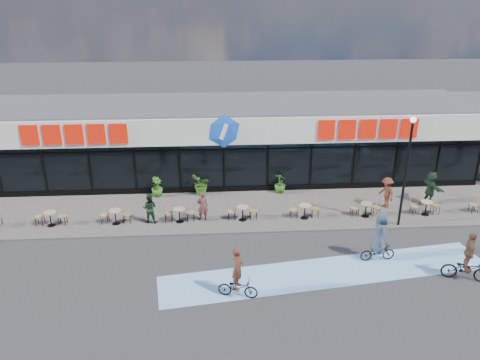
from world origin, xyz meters
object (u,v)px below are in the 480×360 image
object	(u,v)px
potted_plant_right	(280,183)
pedestrian_b	(431,188)
lamp_post	(407,164)
patron_right	(150,208)
patron_left	(203,206)
cyclist_b	(379,240)
potted_plant_mid	(201,185)
potted_plant_left	(157,187)
cyclist_a	(467,263)
pedestrian_a	(387,193)

from	to	relation	value
potted_plant_right	pedestrian_b	xyz separation A→B (m)	(7.95, -1.94, 0.34)
lamp_post	pedestrian_b	world-z (taller)	lamp_post
potted_plant_right	patron_right	world-z (taller)	patron_right
patron_left	cyclist_b	distance (m)	8.69
potted_plant_mid	potted_plant_right	xyz separation A→B (m)	(4.51, 0.03, -0.03)
pedestrian_b	potted_plant_left	bearing A→B (deg)	73.17
potted_plant_left	cyclist_a	world-z (taller)	cyclist_a
potted_plant_mid	pedestrian_a	size ratio (longest dim) A/B	0.71
potted_plant_mid	potted_plant_left	bearing A→B (deg)	-179.41
patron_right	patron_left	bearing A→B (deg)	-169.98
patron_right	cyclist_b	size ratio (longest dim) A/B	0.67
potted_plant_right	lamp_post	bearing A→B (deg)	-39.09
lamp_post	cyclist_b	size ratio (longest dim) A/B	2.38
pedestrian_a	patron_left	bearing A→B (deg)	-100.70
lamp_post	patron_right	world-z (taller)	lamp_post
cyclist_b	pedestrian_a	bearing A→B (deg)	66.80
potted_plant_mid	patron_left	xyz separation A→B (m)	(0.11, -3.13, 0.16)
patron_right	pedestrian_b	world-z (taller)	pedestrian_b
potted_plant_right	patron_left	distance (m)	5.42
cyclist_a	cyclist_b	world-z (taller)	cyclist_b
cyclist_a	cyclist_b	bearing A→B (deg)	151.39
pedestrian_b	cyclist_b	distance (m)	7.16
cyclist_a	cyclist_b	distance (m)	3.51
lamp_post	potted_plant_mid	world-z (taller)	lamp_post
potted_plant_mid	patron_right	bearing A→B (deg)	-127.96
potted_plant_right	pedestrian_a	size ratio (longest dim) A/B	0.67
patron_left	cyclist_b	xyz separation A→B (m)	(7.63, -4.15, 0.13)
patron_left	cyclist_a	distance (m)	12.18
cyclist_a	potted_plant_right	bearing A→B (deg)	125.01
potted_plant_left	patron_left	bearing A→B (deg)	-50.11
potted_plant_mid	patron_right	xyz separation A→B (m)	(-2.52, -3.23, 0.17)
lamp_post	pedestrian_a	xyz separation A→B (m)	(0.04, 2.03, -2.40)
patron_right	cyclist_a	bearing A→B (deg)	164.69
pedestrian_a	pedestrian_b	world-z (taller)	pedestrian_b
potted_plant_mid	cyclist_b	bearing A→B (deg)	-43.29
potted_plant_left	cyclist_b	bearing A→B (deg)	-35.39
potted_plant_left	cyclist_b	world-z (taller)	cyclist_b
potted_plant_mid	patron_left	size ratio (longest dim) A/B	0.78
pedestrian_b	cyclist_b	bearing A→B (deg)	129.08
potted_plant_mid	patron_left	world-z (taller)	patron_left
lamp_post	pedestrian_b	bearing A→B (deg)	42.54
potted_plant_right	cyclist_b	world-z (taller)	cyclist_b
pedestrian_b	patron_left	bearing A→B (deg)	86.02
pedestrian_a	patron_right	bearing A→B (deg)	-101.33
pedestrian_b	cyclist_a	size ratio (longest dim) A/B	0.85
patron_right	pedestrian_a	xyz separation A→B (m)	(12.41, 0.95, 0.08)
potted_plant_mid	cyclist_b	distance (m)	10.64
potted_plant_left	cyclist_a	bearing A→B (deg)	-33.91
potted_plant_mid	pedestrian_b	world-z (taller)	pedestrian_b
cyclist_a	patron_left	bearing A→B (deg)	151.41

